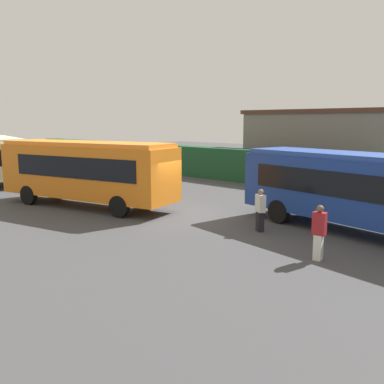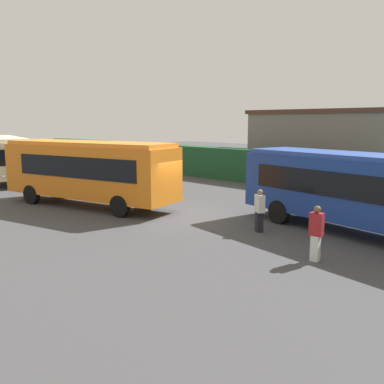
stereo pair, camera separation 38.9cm
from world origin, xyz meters
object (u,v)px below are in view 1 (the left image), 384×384
(person_left, at_px, (260,209))
(traffic_cone, at_px, (72,162))
(person_center, at_px, (319,231))
(bus_orange, at_px, (86,170))
(bus_blue, at_px, (365,188))

(person_left, height_order, traffic_cone, person_left)
(person_center, relative_size, traffic_cone, 2.92)
(bus_orange, distance_m, person_center, 12.56)
(person_center, bearing_deg, bus_orange, -96.58)
(person_left, distance_m, person_center, 3.71)
(person_center, distance_m, traffic_cone, 33.39)
(bus_blue, bearing_deg, bus_orange, -152.02)
(bus_blue, distance_m, person_center, 4.09)
(traffic_cone, bearing_deg, person_left, -16.47)
(bus_orange, bearing_deg, bus_blue, -174.67)
(bus_orange, height_order, traffic_cone, bus_orange)
(bus_orange, bearing_deg, person_center, 167.46)
(bus_orange, height_order, person_left, bus_orange)
(person_left, height_order, person_center, person_center)
(bus_blue, height_order, person_center, bus_blue)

